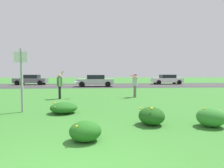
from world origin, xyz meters
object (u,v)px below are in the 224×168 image
Objects in this scene: person_catcher_red_cap_gray_shirt at (135,83)px; frisbee_pale_blue at (76,82)px; car_white_leftmost at (167,79)px; person_thrower_green_shirt at (60,84)px; sign_post_near_path at (22,74)px; car_gray_center_right at (31,80)px; car_silver_center_left at (95,81)px.

person_catcher_red_cap_gray_shirt is 3.94m from frisbee_pale_blue.
car_white_leftmost is at bearing 51.93° from frisbee_pale_blue.
person_thrower_green_shirt is 1.15× the size of person_catcher_red_cap_gray_shirt.
person_catcher_red_cap_gray_shirt reaches higher than car_white_leftmost.
sign_post_near_path is 1.47× the size of person_thrower_green_shirt.
person_catcher_red_cap_gray_shirt is 19.20m from car_gray_center_right.
person_catcher_red_cap_gray_shirt is at bearing 5.04° from frisbee_pale_blue.
frisbee_pale_blue is 19.27m from car_white_leftmost.
person_catcher_red_cap_gray_shirt is (5.67, 4.43, -0.65)m from sign_post_near_path.
car_silver_center_left is (2.79, 14.91, -0.86)m from sign_post_near_path.
car_gray_center_right is at bearing 129.48° from person_catcher_red_cap_gray_shirt.
person_thrower_green_shirt is 11.13m from car_silver_center_left.
sign_post_near_path is 23.60m from car_white_leftmost.
car_silver_center_left is at bearing -24.99° from car_gray_center_right.
sign_post_near_path is 1.69× the size of person_catcher_red_cap_gray_shirt.
car_silver_center_left is 10.29m from car_gray_center_right.
person_catcher_red_cap_gray_shirt is at bearing -50.52° from car_gray_center_right.
person_thrower_green_shirt is 4.97m from person_catcher_red_cap_gray_shirt.
sign_post_near_path is 4.09m from person_thrower_green_shirt.
person_thrower_green_shirt is (0.72, 3.97, -0.65)m from sign_post_near_path.
car_silver_center_left is (-2.88, 10.47, -0.21)m from person_catcher_red_cap_gray_shirt.
person_thrower_green_shirt is 6.60× the size of frisbee_pale_blue.
sign_post_near_path is 20.36m from car_gray_center_right.
car_white_leftmost is at bearing 61.78° from person_catcher_red_cap_gray_shirt.
person_catcher_red_cap_gray_shirt is 16.82m from car_white_leftmost.
car_white_leftmost is 1.00× the size of car_silver_center_left.
sign_post_near_path is at bearing -100.59° from car_silver_center_left.
frisbee_pale_blue is 0.06× the size of car_gray_center_right.
sign_post_near_path is 0.59× the size of car_silver_center_left.
car_silver_center_left and car_gray_center_right have the same top height.
car_gray_center_right is (-20.16, 0.00, 0.00)m from car_white_leftmost.
person_thrower_green_shirt reaches higher than car_white_leftmost.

